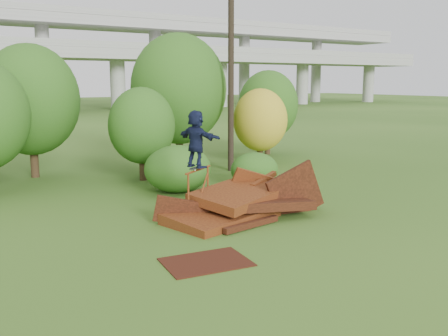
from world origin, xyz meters
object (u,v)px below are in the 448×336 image
scrap_pile (241,204)px  skater (196,139)px  utility_pole (231,64)px  flat_plate (206,262)px

scrap_pile → skater: skater is taller
scrap_pile → skater: bearing=151.2°
skater → utility_pole: (5.63, 6.51, 2.55)m
scrap_pile → flat_plate: scrap_pile is taller
skater → scrap_pile: bearing=-133.7°
skater → flat_plate: size_ratio=0.89×
flat_plate → scrap_pile: bearing=43.7°
skater → utility_pole: utility_pole is taller
scrap_pile → utility_pole: (4.38, 7.20, 4.67)m
skater → flat_plate: 4.75m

